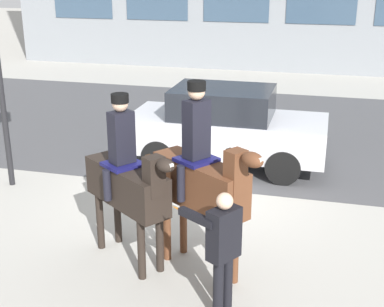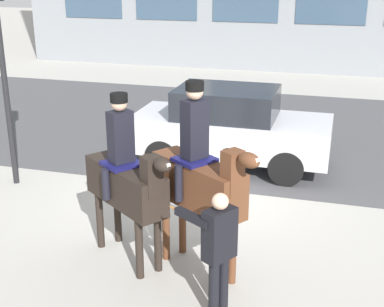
# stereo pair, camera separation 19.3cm
# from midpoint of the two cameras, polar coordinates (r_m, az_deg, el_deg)

# --- Properties ---
(ground_plane) EXTENTS (80.00, 80.00, 0.00)m
(ground_plane) POSITION_cam_midpoint_polar(r_m,az_deg,el_deg) (9.93, 1.43, -4.92)
(ground_plane) COLOR #9E9B93
(road_surface) EXTENTS (22.46, 8.50, 0.01)m
(road_surface) POSITION_cam_midpoint_polar(r_m,az_deg,el_deg) (14.29, 6.25, 2.72)
(road_surface) COLOR #444447
(road_surface) RESTS_ON ground_plane
(mounted_horse_lead) EXTENTS (1.67, 1.34, 2.48)m
(mounted_horse_lead) POSITION_cam_midpoint_polar(r_m,az_deg,el_deg) (7.55, -6.26, -2.87)
(mounted_horse_lead) COLOR black
(mounted_horse_lead) RESTS_ON ground_plane
(mounted_horse_companion) EXTENTS (1.69, 1.30, 2.71)m
(mounted_horse_companion) POSITION_cam_midpoint_polar(r_m,az_deg,el_deg) (7.14, 1.60, -2.81)
(mounted_horse_companion) COLOR #59331E
(mounted_horse_companion) RESTS_ON ground_plane
(pedestrian_bystander) EXTENTS (0.91, 0.47, 1.65)m
(pedestrian_bystander) POSITION_cam_midpoint_polar(r_m,az_deg,el_deg) (6.41, 3.65, -9.84)
(pedestrian_bystander) COLOR black
(pedestrian_bystander) RESTS_ON ground_plane
(street_car_near_lane) EXTENTS (4.14, 1.80, 1.69)m
(street_car_near_lane) POSITION_cam_midpoint_polar(r_m,az_deg,el_deg) (11.37, 4.53, 2.88)
(street_car_near_lane) COLOR #B7B7BC
(street_car_near_lane) RESTS_ON ground_plane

